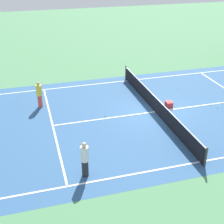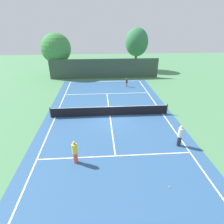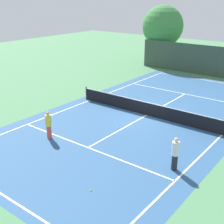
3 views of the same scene
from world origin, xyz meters
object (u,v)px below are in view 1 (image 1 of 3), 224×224
player_1 (39,94)px  player_2 (85,159)px  tennis_ball_2 (217,107)px  tennis_ball_4 (177,87)px  tennis_ball_8 (210,105)px  ball_crate (169,104)px  tennis_ball_5 (193,144)px  tennis_ball_6 (106,116)px

player_1 → player_2: size_ratio=0.97×
tennis_ball_2 → tennis_ball_4: same height
player_1 → tennis_ball_8: bearing=75.0°
ball_crate → tennis_ball_5: (4.43, -0.67, -0.15)m
player_2 → tennis_ball_4: player_2 is taller
tennis_ball_5 → tennis_ball_2: bearing=133.5°
player_2 → tennis_ball_4: 11.84m
player_2 → ball_crate: player_2 is taller
tennis_ball_2 → ball_crate: bearing=-107.7°
tennis_ball_8 → tennis_ball_4: bearing=-166.8°
tennis_ball_6 → player_1: bearing=-123.6°
player_1 → ball_crate: (2.32, 7.99, -0.69)m
tennis_ball_8 → player_1: bearing=-105.0°
player_1 → tennis_ball_4: bearing=92.3°
tennis_ball_2 → tennis_ball_6: same height
player_1 → tennis_ball_6: (2.47, 3.71, -0.84)m
player_2 → tennis_ball_6: bearing=156.0°
tennis_ball_4 → tennis_ball_5: bearing=-20.1°
tennis_ball_6 → tennis_ball_8: (0.41, 7.00, 0.00)m
tennis_ball_5 → tennis_ball_6: size_ratio=1.00×
player_1 → player_2: 7.84m
tennis_ball_2 → tennis_ball_6: (-0.81, -7.28, 0.00)m
ball_crate → tennis_ball_2: (0.96, 2.99, -0.15)m
tennis_ball_4 → tennis_ball_8: 3.36m
ball_crate → tennis_ball_8: (0.56, 2.71, -0.15)m
tennis_ball_8 → ball_crate: bearing=-101.6°
tennis_ball_2 → tennis_ball_5: same height
tennis_ball_2 → tennis_ball_6: size_ratio=1.00×
player_1 → tennis_ball_5: size_ratio=25.82×
player_1 → tennis_ball_5: 9.99m
player_2 → tennis_ball_8: (-4.85, 9.34, -0.87)m
player_1 → ball_crate: player_1 is taller
tennis_ball_4 → tennis_ball_5: 7.61m
player_1 → tennis_ball_8: player_1 is taller
player_1 → tennis_ball_4: player_1 is taller
player_2 → ball_crate: size_ratio=3.73×
tennis_ball_6 → tennis_ball_2: bearing=83.7°
player_1 → tennis_ball_2: 11.49m
tennis_ball_5 → tennis_ball_8: size_ratio=1.00×
tennis_ball_4 → tennis_ball_8: same height
tennis_ball_5 → tennis_ball_6: same height
tennis_ball_2 → tennis_ball_5: bearing=-46.5°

